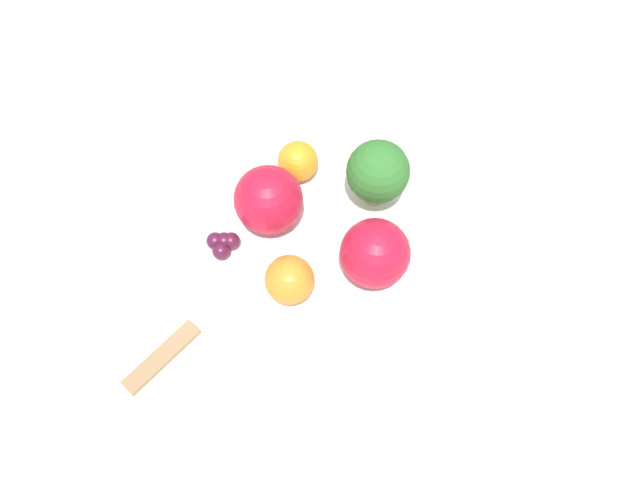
% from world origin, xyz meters
% --- Properties ---
extents(ground_plane, '(6.00, 6.00, 0.00)m').
position_xyz_m(ground_plane, '(0.00, 0.00, 0.00)').
color(ground_plane, gray).
extents(table_surface, '(1.20, 1.20, 0.02)m').
position_xyz_m(table_surface, '(0.00, 0.00, 0.01)').
color(table_surface, beige).
rests_on(table_surface, ground_plane).
extents(bowl, '(0.21, 0.21, 0.04)m').
position_xyz_m(bowl, '(0.00, 0.00, 0.04)').
color(bowl, white).
rests_on(bowl, table_surface).
extents(broccoli, '(0.06, 0.06, 0.07)m').
position_xyz_m(broccoli, '(0.05, -0.05, 0.10)').
color(broccoli, '#8CB76B').
rests_on(broccoli, bowl).
extents(apple_red, '(0.06, 0.06, 0.06)m').
position_xyz_m(apple_red, '(-0.02, -0.05, 0.09)').
color(apple_red, '#B7142D').
rests_on(apple_red, bowl).
extents(apple_green, '(0.06, 0.06, 0.06)m').
position_xyz_m(apple_green, '(0.03, 0.05, 0.09)').
color(apple_green, '#B7142D').
rests_on(apple_green, bowl).
extents(orange_front, '(0.04, 0.04, 0.04)m').
position_xyz_m(orange_front, '(-0.04, 0.03, 0.09)').
color(orange_front, orange).
rests_on(orange_front, bowl).
extents(orange_back, '(0.04, 0.04, 0.04)m').
position_xyz_m(orange_back, '(0.08, 0.02, 0.08)').
color(orange_back, orange).
rests_on(orange_back, bowl).
extents(grape_cluster, '(0.03, 0.03, 0.02)m').
position_xyz_m(grape_cluster, '(-0.00, 0.09, 0.07)').
color(grape_cluster, '#47142D').
rests_on(grape_cluster, bowl).
extents(spoon, '(0.07, 0.06, 0.01)m').
position_xyz_m(spoon, '(-0.09, 0.14, 0.02)').
color(spoon, olive).
rests_on(spoon, table_surface).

